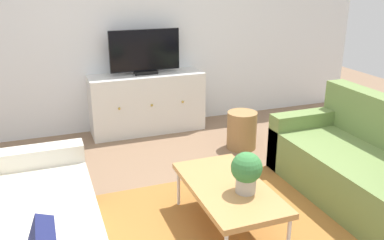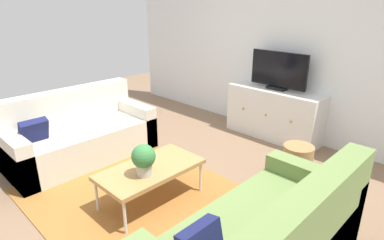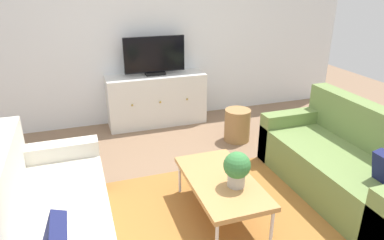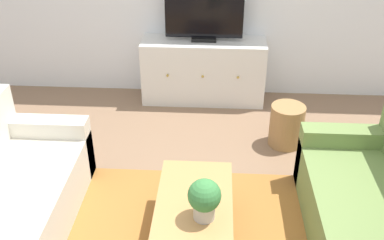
# 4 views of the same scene
# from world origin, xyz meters

# --- Properties ---
(ground_plane) EXTENTS (10.00, 10.00, 0.00)m
(ground_plane) POSITION_xyz_m (0.00, 0.00, 0.00)
(ground_plane) COLOR #84664C
(wall_back) EXTENTS (6.40, 0.12, 2.70)m
(wall_back) POSITION_xyz_m (0.00, 2.55, 1.35)
(wall_back) COLOR white
(wall_back) RESTS_ON ground_plane
(area_rug) EXTENTS (2.50, 1.90, 0.01)m
(area_rug) POSITION_xyz_m (0.00, -0.15, 0.01)
(area_rug) COLOR #9E662D
(area_rug) RESTS_ON ground_plane
(couch_right_side) EXTENTS (0.86, 1.81, 0.87)m
(couch_right_side) POSITION_xyz_m (1.44, -0.10, 0.29)
(couch_right_side) COLOR olive
(couch_right_side) RESTS_ON ground_plane
(coffee_table) EXTENTS (0.56, 1.05, 0.40)m
(coffee_table) POSITION_xyz_m (0.05, -0.08, 0.36)
(coffee_table) COLOR #B7844C
(coffee_table) RESTS_ON ground_plane
(potted_plant) EXTENTS (0.23, 0.23, 0.31)m
(potted_plant) POSITION_xyz_m (0.13, -0.21, 0.57)
(potted_plant) COLOR #B7B2A8
(potted_plant) RESTS_ON coffee_table
(tv_console) EXTENTS (1.42, 0.47, 0.74)m
(tv_console) POSITION_xyz_m (0.03, 2.27, 0.37)
(tv_console) COLOR silver
(tv_console) RESTS_ON ground_plane
(flat_screen_tv) EXTENTS (0.87, 0.16, 0.54)m
(flat_screen_tv) POSITION_xyz_m (0.03, 2.29, 1.01)
(flat_screen_tv) COLOR black
(flat_screen_tv) RESTS_ON tv_console
(wicker_basket) EXTENTS (0.34, 0.34, 0.43)m
(wicker_basket) POSITION_xyz_m (0.90, 1.35, 0.22)
(wicker_basket) COLOR #9E7547
(wicker_basket) RESTS_ON ground_plane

